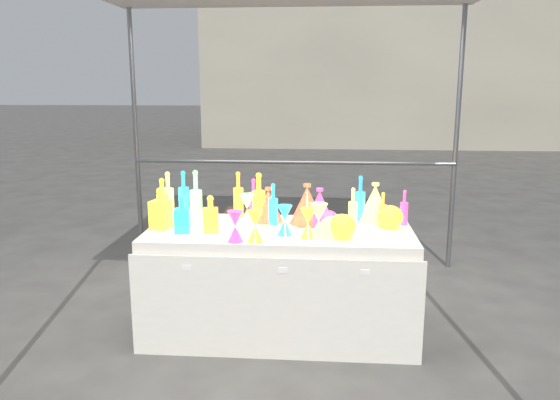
# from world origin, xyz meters

# --- Properties ---
(ground) EXTENTS (80.00, 80.00, 0.00)m
(ground) POSITION_xyz_m (0.00, 0.00, 0.00)
(ground) COLOR slate
(ground) RESTS_ON ground
(display_table) EXTENTS (1.84, 0.83, 0.75)m
(display_table) POSITION_xyz_m (0.00, -0.01, 0.37)
(display_table) COLOR white
(display_table) RESTS_ON ground
(background_building) EXTENTS (14.00, 6.00, 6.00)m
(background_building) POSITION_xyz_m (4.00, 14.00, 3.00)
(background_building) COLOR #BBB29C
(background_building) RESTS_ON ground
(cardboard_box_closed) EXTENTS (0.55, 0.40, 0.39)m
(cardboard_box_closed) POSITION_xyz_m (-0.48, 2.05, 0.20)
(cardboard_box_closed) COLOR #A4714A
(cardboard_box_closed) RESTS_ON ground
(cardboard_box_flat) EXTENTS (0.79, 0.63, 0.06)m
(cardboard_box_flat) POSITION_xyz_m (0.20, 1.81, 0.03)
(cardboard_box_flat) COLOR #A4714A
(cardboard_box_flat) RESTS_ON ground
(bottle_0) EXTENTS (0.10, 0.10, 0.32)m
(bottle_0) POSITION_xyz_m (-0.85, 0.12, 0.91)
(bottle_0) COLOR red
(bottle_0) RESTS_ON display_table
(bottle_1) EXTENTS (0.08, 0.08, 0.34)m
(bottle_1) POSITION_xyz_m (-0.75, 0.32, 0.92)
(bottle_1) COLOR #178120
(bottle_1) RESTS_ON display_table
(bottle_2) EXTENTS (0.08, 0.08, 0.34)m
(bottle_2) POSITION_xyz_m (-0.34, 0.32, 0.92)
(bottle_2) COLOR yellow
(bottle_2) RESTS_ON display_table
(bottle_3) EXTENTS (0.09, 0.09, 0.28)m
(bottle_3) POSITION_xyz_m (-0.22, 0.35, 0.89)
(bottle_3) COLOR blue
(bottle_3) RESTS_ON display_table
(bottle_4) EXTENTS (0.09, 0.09, 0.34)m
(bottle_4) POSITION_xyz_m (-0.85, 0.27, 0.92)
(bottle_4) COLOR teal
(bottle_4) RESTS_ON display_table
(bottle_5) EXTENTS (0.09, 0.09, 0.39)m
(bottle_5) POSITION_xyz_m (-0.59, 0.04, 0.95)
(bottle_5) COLOR #D42ABD
(bottle_5) RESTS_ON display_table
(bottle_6) EXTENTS (0.12, 0.12, 0.35)m
(bottle_6) POSITION_xyz_m (-0.17, 0.20, 0.93)
(bottle_6) COLOR red
(bottle_6) RESTS_ON display_table
(bottle_7) EXTENTS (0.08, 0.08, 0.29)m
(bottle_7) POSITION_xyz_m (-0.06, 0.12, 0.90)
(bottle_7) COLOR #178120
(bottle_7) RESTS_ON display_table
(decanter_0) EXTENTS (0.14, 0.14, 0.28)m
(decanter_0) POSITION_xyz_m (-0.81, -0.06, 0.89)
(decanter_0) COLOR red
(decanter_0) RESTS_ON display_table
(decanter_1) EXTENTS (0.12, 0.12, 0.25)m
(decanter_1) POSITION_xyz_m (-0.45, -0.12, 0.88)
(decanter_1) COLOR yellow
(decanter_1) RESTS_ON display_table
(decanter_2) EXTENTS (0.11, 0.11, 0.25)m
(decanter_2) POSITION_xyz_m (-0.64, -0.15, 0.88)
(decanter_2) COLOR #178120
(decanter_2) RESTS_ON display_table
(hourglass_0) EXTENTS (0.13, 0.13, 0.20)m
(hourglass_0) POSITION_xyz_m (-0.13, -0.33, 0.85)
(hourglass_0) COLOR yellow
(hourglass_0) RESTS_ON display_table
(hourglass_1) EXTENTS (0.12, 0.12, 0.20)m
(hourglass_1) POSITION_xyz_m (-0.25, -0.34, 0.85)
(hourglass_1) COLOR blue
(hourglass_1) RESTS_ON display_table
(hourglass_2) EXTENTS (0.14, 0.14, 0.23)m
(hourglass_2) POSITION_xyz_m (0.26, -0.21, 0.86)
(hourglass_2) COLOR teal
(hourglass_2) RESTS_ON display_table
(hourglass_3) EXTENTS (0.12, 0.12, 0.22)m
(hourglass_3) POSITION_xyz_m (-0.24, 0.10, 0.86)
(hourglass_3) COLOR #D42ABD
(hourglass_3) RESTS_ON display_table
(hourglass_4) EXTENTS (0.11, 0.11, 0.20)m
(hourglass_4) POSITION_xyz_m (0.20, -0.21, 0.85)
(hourglass_4) COLOR red
(hourglass_4) RESTS_ON display_table
(hourglass_5) EXTENTS (0.12, 0.12, 0.20)m
(hourglass_5) POSITION_xyz_m (0.04, -0.16, 0.85)
(hourglass_5) COLOR #178120
(hourglass_5) RESTS_ON display_table
(globe_0) EXTENTS (0.22, 0.22, 0.14)m
(globe_0) POSITION_xyz_m (0.41, -0.21, 0.82)
(globe_0) COLOR red
(globe_0) RESTS_ON display_table
(globe_1) EXTENTS (0.16, 0.16, 0.12)m
(globe_1) POSITION_xyz_m (0.35, -0.19, 0.81)
(globe_1) COLOR teal
(globe_1) RESTS_ON display_table
(globe_2) EXTENTS (0.20, 0.20, 0.14)m
(globe_2) POSITION_xyz_m (0.75, 0.07, 0.82)
(globe_2) COLOR yellow
(globe_2) RESTS_ON display_table
(globe_3) EXTENTS (0.19, 0.19, 0.12)m
(globe_3) POSITION_xyz_m (0.32, -0.02, 0.81)
(globe_3) COLOR blue
(globe_3) RESTS_ON display_table
(lampshade_0) EXTENTS (0.27, 0.27, 0.25)m
(lampshade_0) POSITION_xyz_m (-0.10, 0.19, 0.87)
(lampshade_0) COLOR gold
(lampshade_0) RESTS_ON display_table
(lampshade_1) EXTENTS (0.25, 0.25, 0.29)m
(lampshade_1) POSITION_xyz_m (0.18, 0.15, 0.89)
(lampshade_1) COLOR gold
(lampshade_1) RESTS_ON display_table
(lampshade_2) EXTENTS (0.27, 0.27, 0.26)m
(lampshade_2) POSITION_xyz_m (0.27, 0.14, 0.88)
(lampshade_2) COLOR blue
(lampshade_2) RESTS_ON display_table
(lampshade_3) EXTENTS (0.27, 0.27, 0.28)m
(lampshade_3) POSITION_xyz_m (0.66, 0.28, 0.89)
(lampshade_3) COLOR teal
(lampshade_3) RESTS_ON display_table
(bottle_8) EXTENTS (0.09, 0.09, 0.33)m
(bottle_8) POSITION_xyz_m (0.56, 0.27, 0.91)
(bottle_8) COLOR #178120
(bottle_8) RESTS_ON display_table
(bottle_9) EXTENTS (0.06, 0.06, 0.24)m
(bottle_9) POSITION_xyz_m (0.70, 0.10, 0.87)
(bottle_9) COLOR yellow
(bottle_9) RESTS_ON display_table
(bottle_10) EXTENTS (0.07, 0.07, 0.25)m
(bottle_10) POSITION_xyz_m (0.86, 0.18, 0.87)
(bottle_10) COLOR blue
(bottle_10) RESTS_ON display_table
(bottle_11) EXTENTS (0.06, 0.06, 0.27)m
(bottle_11) POSITION_xyz_m (0.50, 0.10, 0.89)
(bottle_11) COLOR teal
(bottle_11) RESTS_ON display_table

